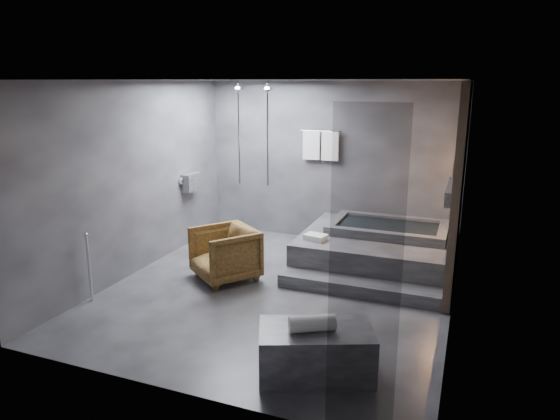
% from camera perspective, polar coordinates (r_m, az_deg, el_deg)
% --- Properties ---
extents(room, '(5.00, 5.04, 2.82)m').
position_cam_1_polar(room, '(6.55, 3.82, 5.20)').
color(room, '#2B2B2E').
rests_on(room, ground).
extents(tub_deck, '(2.20, 2.00, 0.50)m').
position_cam_1_polar(tub_deck, '(7.91, 10.82, -4.48)').
color(tub_deck, '#303032').
rests_on(tub_deck, ground).
extents(tub_step, '(2.20, 0.36, 0.18)m').
position_cam_1_polar(tub_step, '(6.88, 8.92, -8.76)').
color(tub_step, '#303032').
rests_on(tub_step, ground).
extents(concrete_bench, '(1.24, 0.97, 0.49)m').
position_cam_1_polar(concrete_bench, '(5.03, 4.13, -15.85)').
color(concrete_bench, '#353538').
rests_on(concrete_bench, ground).
extents(driftwood_chair, '(1.16, 1.16, 0.76)m').
position_cam_1_polar(driftwood_chair, '(7.25, -6.32, -4.97)').
color(driftwood_chair, '#3F280F').
rests_on(driftwood_chair, ground).
extents(rolled_towel, '(0.46, 0.35, 0.16)m').
position_cam_1_polar(rolled_towel, '(4.83, 3.70, -12.83)').
color(rolled_towel, white).
rests_on(rolled_towel, concrete_bench).
extents(deck_towel, '(0.35, 0.29, 0.08)m').
position_cam_1_polar(deck_towel, '(7.44, 4.09, -3.11)').
color(deck_towel, silver).
rests_on(deck_towel, tub_deck).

